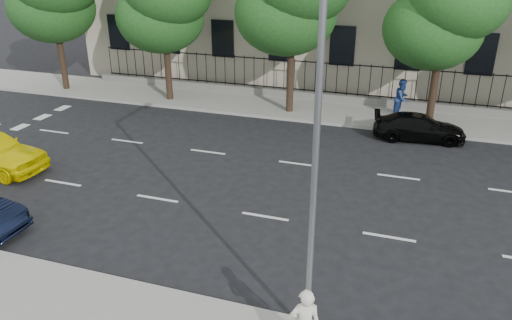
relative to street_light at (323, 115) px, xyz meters
The scene contains 8 objects.
ground 5.99m from the street_light, 144.73° to the left, with size 120.00×120.00×0.00m, color black.
far_sidewalk 16.75m from the street_light, 99.01° to the left, with size 60.00×4.00×0.15m, color gray.
lane_markings 8.67m from the street_light, 110.98° to the left, with size 49.60×4.62×0.01m, color silver, non-canonical shape.
iron_fence 18.21m from the street_light, 98.14° to the left, with size 30.00×0.50×2.20m.
street_light is the anchor object (origin of this frame).
tree_d 15.36m from the street_light, 80.48° to the left, with size 5.34×4.94×8.84m.
black_sedan 14.09m from the street_light, 81.07° to the left, with size 1.66×4.09×1.19m, color black.
pedestrian_far 16.37m from the street_light, 86.04° to the left, with size 0.95×0.74×1.95m, color navy.
Camera 1 is at (4.21, -11.22, 8.35)m, focal length 35.00 mm.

